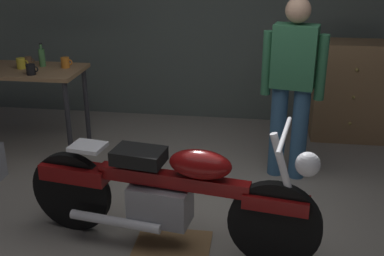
{
  "coord_description": "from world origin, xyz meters",
  "views": [
    {
      "loc": [
        0.47,
        -2.96,
        2.12
      ],
      "look_at": [
        -0.04,
        0.7,
        0.65
      ],
      "focal_mm": 44.48,
      "sensor_mm": 36.0,
      "label": 1
    }
  ],
  "objects": [
    {
      "name": "mug_orange_travel",
      "position": [
        -1.46,
        1.56,
        0.95
      ],
      "size": [
        0.12,
        0.09,
        0.11
      ],
      "color": "orange",
      "rests_on": "workbench"
    },
    {
      "name": "motorcycle",
      "position": [
        -0.1,
        -0.04,
        0.45
      ],
      "size": [
        2.17,
        0.67,
        1.0
      ],
      "rotation": [
        0.0,
        0.0,
        -0.16
      ],
      "color": "black",
      "rests_on": "ground_plane"
    },
    {
      "name": "bottle",
      "position": [
        -1.71,
        1.58,
        1.0
      ],
      "size": [
        0.06,
        0.06,
        0.24
      ],
      "color": "#4C8C4C",
      "rests_on": "workbench"
    },
    {
      "name": "drip_tray",
      "position": [
        -0.08,
        -0.04,
        0.01
      ],
      "size": [
        0.56,
        0.4,
        0.01
      ],
      "primitive_type": "cube",
      "color": "olive",
      "rests_on": "ground_plane"
    },
    {
      "name": "workbench",
      "position": [
        -1.93,
        1.46,
        0.79
      ],
      "size": [
        1.3,
        0.64,
        0.9
      ],
      "color": "#99724C",
      "rests_on": "ground_plane"
    },
    {
      "name": "mug_yellow_tall",
      "position": [
        -1.88,
        1.46,
        0.95
      ],
      "size": [
        0.12,
        0.09,
        0.11
      ],
      "color": "yellow",
      "rests_on": "workbench"
    },
    {
      "name": "ground_plane",
      "position": [
        0.0,
        0.0,
        0.0
      ],
      "size": [
        12.0,
        12.0,
        0.0
      ],
      "primitive_type": "plane",
      "color": "gray"
    },
    {
      "name": "wooden_dresser",
      "position": [
        1.52,
        2.3,
        0.55
      ],
      "size": [
        0.8,
        0.47,
        1.1
      ],
      "color": "#99724C",
      "rests_on": "ground_plane"
    },
    {
      "name": "person_standing",
      "position": [
        0.8,
        1.24,
        0.93
      ],
      "size": [
        0.56,
        0.3,
        1.67
      ],
      "rotation": [
        0.0,
        0.0,
        2.93
      ],
      "color": "#39658E",
      "rests_on": "ground_plane"
    },
    {
      "name": "mug_brown_stoneware",
      "position": [
        -1.88,
        1.6,
        0.95
      ],
      "size": [
        0.11,
        0.07,
        0.09
      ],
      "color": "brown",
      "rests_on": "workbench"
    },
    {
      "name": "mug_black_matte",
      "position": [
        -1.68,
        1.25,
        0.95
      ],
      "size": [
        0.12,
        0.09,
        0.1
      ],
      "color": "black",
      "rests_on": "workbench"
    }
  ]
}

